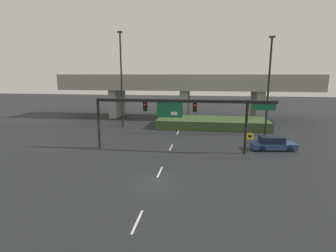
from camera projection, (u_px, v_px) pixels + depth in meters
The scene contains 9 objects.
ground_plane at pixel (155, 183), 19.49m from camera, with size 160.00×160.00×0.00m, color black.
lane_markings at pixel (175, 139), 32.59m from camera, with size 0.14×39.80×0.01m.
signal_gantry at pixel (180, 109), 26.72m from camera, with size 18.43×0.44×5.44m.
speed_limit_sign at pixel (249, 142), 24.64m from camera, with size 0.60×0.11×2.59m.
highway_light_pole_near at pixel (269, 84), 33.33m from camera, with size 0.70×0.36×12.57m.
highway_light_pole_far at pixel (121, 78), 38.52m from camera, with size 0.70×0.36×13.95m.
overpass_bridge at pixel (185, 88), 47.49m from camera, with size 45.35×7.39×7.88m.
grass_embankment at pixel (212, 123), 39.75m from camera, with size 16.41×6.20×1.32m.
parked_sedan_near_right at pixel (272, 144), 27.96m from camera, with size 4.84×2.39×1.45m.
Camera 1 is at (3.46, -17.97, 7.99)m, focal length 28.00 mm.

